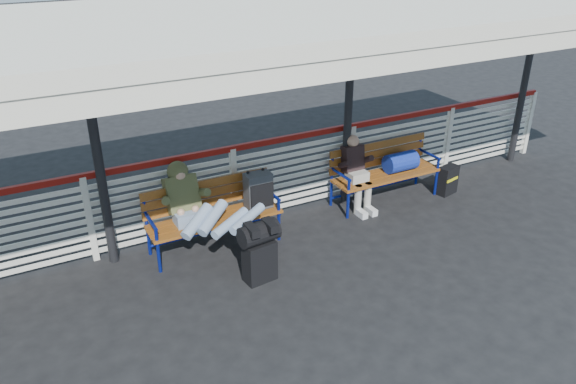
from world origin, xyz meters
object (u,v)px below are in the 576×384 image
luggage_stack (259,249)px  suitcase_side (448,180)px  bench_left (229,202)px  companion_person (357,172)px  bench_right (391,165)px  traveler_man (211,213)px

luggage_stack → suitcase_side: bearing=5.1°
luggage_stack → bench_left: (0.04, 1.03, 0.18)m
bench_left → companion_person: (2.11, 0.05, -0.02)m
bench_right → companion_person: (-0.65, -0.02, 0.02)m
traveler_man → suitcase_side: bearing=1.3°
bench_left → traveler_man: size_ratio=1.10×
traveler_man → bench_right: bearing=7.4°
bench_left → suitcase_side: bench_left is taller
luggage_stack → traveler_man: 0.81m
bench_right → traveler_man: size_ratio=1.10×
suitcase_side → companion_person: bearing=156.3°
luggage_stack → suitcase_side: 3.84m
bench_left → traveler_man: 0.52m
luggage_stack → companion_person: companion_person is taller
bench_right → companion_person: bearing=-178.6°
companion_person → suitcase_side: 1.67m
bench_right → suitcase_side: size_ratio=3.79×
traveler_man → companion_person: bearing=8.9°
luggage_stack → bench_left: bench_left is taller
companion_person → suitcase_side: companion_person is taller
bench_left → luggage_stack: bearing=-92.4°
traveler_man → companion_person: traveler_man is taller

